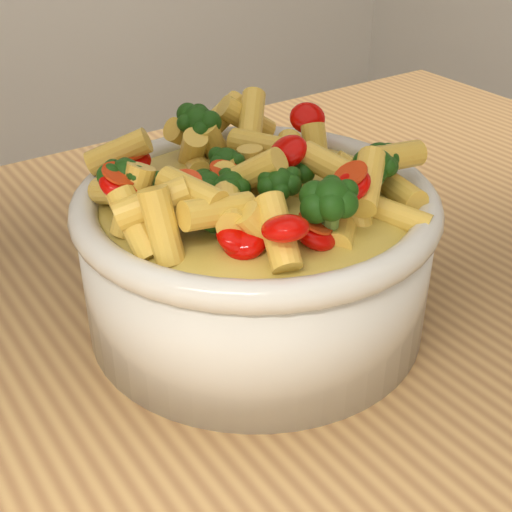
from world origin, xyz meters
TOP-DOWN VIEW (x-y plane):
  - table at (0.00, 0.00)m, footprint 1.20×0.80m
  - serving_bowl at (0.06, 0.03)m, footprint 0.24×0.24m
  - pasta_salad at (0.06, 0.03)m, footprint 0.19×0.19m

SIDE VIEW (x-z plane):
  - table at x=0.00m, z-range 0.35..1.25m
  - serving_bowl at x=0.06m, z-range 0.90..1.00m
  - pasta_salad at x=0.06m, z-range 0.99..1.04m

